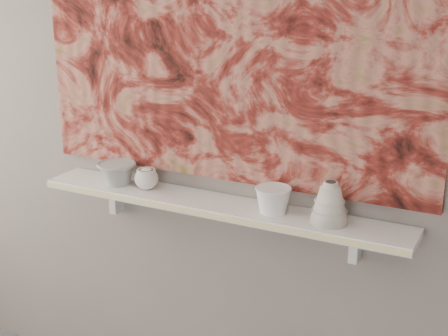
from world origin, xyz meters
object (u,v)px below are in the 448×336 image
Objects in this scene: bowl_grey at (117,173)px; cup_cream at (146,179)px; bowl_white at (273,199)px; painting at (227,24)px; shelf at (217,206)px; bell_vessel at (330,202)px.

bowl_grey reaches higher than cup_cream.
painting is at bearing 159.53° from bowl_white.
bowl_white is at bearing 0.00° from shelf.
bowl_white is at bearing 0.00° from bowl_grey.
cup_cream is at bearing 180.00° from shelf.
cup_cream is 0.64× the size of bell_vessel.
painting is at bearing 168.96° from bell_vessel.
cup_cream is at bearing 180.00° from bell_vessel.
painting reaches higher than bowl_white.
shelf is 0.43m from bowl_grey.
bowl_grey is 1.08× the size of bell_vessel.
shelf is 15.69× the size of cup_cream.
cup_cream is 0.71m from bell_vessel.
painting is at bearing 15.22° from cup_cream.
painting is 16.81× the size of cup_cream.
bowl_white is (0.22, -0.08, -0.56)m from painting.
cup_cream is 0.72× the size of bowl_white.
bell_vessel reaches higher than cup_cream.
bowl_grey is at bearing 180.00° from bowl_white.
shelf is 0.30m from cup_cream.
shelf is 0.63m from painting.
bowl_grey is 1.69× the size of cup_cream.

